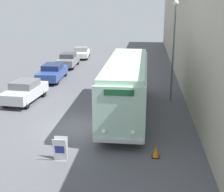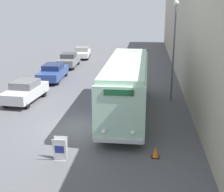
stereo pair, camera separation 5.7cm
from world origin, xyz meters
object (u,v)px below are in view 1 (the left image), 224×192
(sign_board, at_px, (60,149))
(parked_car_distant, at_px, (81,52))
(vintage_bus, at_px, (126,85))
(parked_car_near, at_px, (25,91))
(traffic_cone, at_px, (156,152))
(parked_car_mid, at_px, (53,72))
(parked_car_far, at_px, (68,60))
(streetlamp, at_px, (174,38))

(sign_board, distance_m, parked_car_distant, 26.74)
(vintage_bus, distance_m, parked_car_near, 7.59)
(parked_car_distant, distance_m, traffic_cone, 27.08)
(parked_car_near, distance_m, parked_car_distant, 18.23)
(parked_car_distant, bearing_deg, traffic_cone, -77.10)
(vintage_bus, distance_m, sign_board, 6.95)
(parked_car_mid, distance_m, traffic_cone, 16.45)
(parked_car_mid, bearing_deg, parked_car_near, -92.77)
(parked_car_near, height_order, parked_car_mid, parked_car_near)
(sign_board, height_order, parked_car_distant, parked_car_distant)
(parked_car_far, height_order, traffic_cone, parked_car_far)
(parked_car_mid, distance_m, parked_car_far, 6.03)
(parked_car_near, relative_size, parked_car_distant, 0.95)
(vintage_bus, height_order, parked_car_distant, vintage_bus)
(parked_car_far, bearing_deg, traffic_cone, -67.56)
(vintage_bus, xyz_separation_m, parked_car_distant, (-7.01, 20.03, -1.21))
(sign_board, distance_m, streetlamp, 11.64)
(vintage_bus, distance_m, traffic_cone, 6.08)
(streetlamp, bearing_deg, parked_car_near, -172.60)
(vintage_bus, bearing_deg, traffic_cone, -72.71)
(vintage_bus, relative_size, parked_car_far, 2.37)
(parked_car_distant, bearing_deg, parked_car_far, -98.24)
(vintage_bus, relative_size, parked_car_distant, 2.32)
(parked_car_near, height_order, parked_car_distant, parked_car_near)
(sign_board, bearing_deg, traffic_cone, 9.86)
(parked_car_mid, relative_size, parked_car_distant, 1.03)
(sign_board, xyz_separation_m, parked_car_mid, (-4.69, 14.53, 0.22))
(sign_board, xyz_separation_m, parked_car_near, (-4.78, 8.13, 0.26))
(vintage_bus, height_order, parked_car_far, vintage_bus)
(parked_car_near, relative_size, parked_car_far, 0.97)
(vintage_bus, xyz_separation_m, parked_car_near, (-7.29, 1.80, -1.13))
(vintage_bus, relative_size, traffic_cone, 19.69)
(vintage_bus, height_order, parked_car_near, vintage_bus)
(parked_car_distant, height_order, traffic_cone, parked_car_distant)
(parked_car_far, bearing_deg, streetlamp, -49.22)
(parked_car_mid, bearing_deg, traffic_cone, -59.03)
(traffic_cone, bearing_deg, vintage_bus, 107.29)
(traffic_cone, bearing_deg, parked_car_near, 140.68)
(streetlamp, distance_m, parked_car_near, 11.01)
(parked_car_distant, bearing_deg, parked_car_mid, -96.87)
(streetlamp, bearing_deg, parked_car_far, 132.72)
(sign_board, xyz_separation_m, streetlamp, (5.51, 9.47, 3.92))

